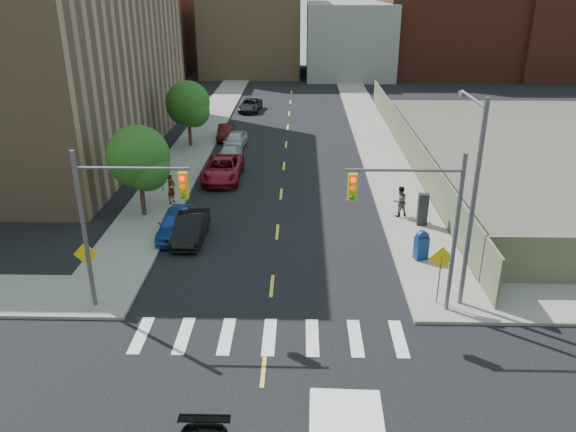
{
  "coord_description": "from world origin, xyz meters",
  "views": [
    {
      "loc": [
        1.29,
        -14.53,
        13.04
      ],
      "look_at": [
        0.66,
        11.56,
        2.0
      ],
      "focal_mm": 35.0,
      "sensor_mm": 36.0,
      "label": 1
    }
  ],
  "objects_px": {
    "parked_car_red": "(223,169)",
    "parked_car_black": "(191,228)",
    "parked_car_grey": "(250,105)",
    "parked_car_maroon": "(226,132)",
    "parked_car_white": "(236,140)",
    "parked_car_blue": "(176,223)",
    "mailbox": "(421,245)",
    "pedestrian_west": "(171,189)",
    "pedestrian_east": "(400,201)",
    "payphone": "(423,209)",
    "parked_car_silver": "(229,155)"
  },
  "relations": [
    {
      "from": "parked_car_blue",
      "to": "parked_car_white",
      "type": "distance_m",
      "value": 17.63
    },
    {
      "from": "parked_car_grey",
      "to": "parked_car_maroon",
      "type": "bearing_deg",
      "value": -90.79
    },
    {
      "from": "parked_car_maroon",
      "to": "parked_car_grey",
      "type": "distance_m",
      "value": 11.56
    },
    {
      "from": "parked_car_red",
      "to": "mailbox",
      "type": "relative_size",
      "value": 3.67
    },
    {
      "from": "parked_car_red",
      "to": "parked_car_black",
      "type": "bearing_deg",
      "value": -92.16
    },
    {
      "from": "parked_car_black",
      "to": "payphone",
      "type": "bearing_deg",
      "value": 9.32
    },
    {
      "from": "parked_car_white",
      "to": "parked_car_grey",
      "type": "distance_m",
      "value": 14.17
    },
    {
      "from": "parked_car_maroon",
      "to": "pedestrian_east",
      "type": "relative_size",
      "value": 2.04
    },
    {
      "from": "mailbox",
      "to": "pedestrian_west",
      "type": "distance_m",
      "value": 15.82
    },
    {
      "from": "parked_car_blue",
      "to": "pedestrian_west",
      "type": "xyz_separation_m",
      "value": [
        -1.24,
        4.54,
        0.33
      ]
    },
    {
      "from": "mailbox",
      "to": "pedestrian_west",
      "type": "xyz_separation_m",
      "value": [
        -14.03,
        7.3,
        0.18
      ]
    },
    {
      "from": "parked_car_white",
      "to": "parked_car_grey",
      "type": "xyz_separation_m",
      "value": [
        0.0,
        14.17,
        -0.03
      ]
    },
    {
      "from": "parked_car_black",
      "to": "parked_car_grey",
      "type": "relative_size",
      "value": 0.93
    },
    {
      "from": "pedestrian_west",
      "to": "parked_car_black",
      "type": "bearing_deg",
      "value": -134.92
    },
    {
      "from": "parked_car_blue",
      "to": "parked_car_grey",
      "type": "distance_m",
      "value": 31.78
    },
    {
      "from": "mailbox",
      "to": "parked_car_grey",
      "type": "bearing_deg",
      "value": 91.78
    },
    {
      "from": "parked_car_blue",
      "to": "mailbox",
      "type": "xyz_separation_m",
      "value": [
        12.8,
        -2.75,
        0.15
      ]
    },
    {
      "from": "parked_car_blue",
      "to": "parked_car_maroon",
      "type": "height_order",
      "value": "parked_car_blue"
    },
    {
      "from": "parked_car_white",
      "to": "parked_car_grey",
      "type": "height_order",
      "value": "parked_car_white"
    },
    {
      "from": "parked_car_blue",
      "to": "payphone",
      "type": "xyz_separation_m",
      "value": [
        13.68,
        1.52,
        0.34
      ]
    },
    {
      "from": "parked_car_red",
      "to": "parked_car_silver",
      "type": "height_order",
      "value": "parked_car_red"
    },
    {
      "from": "parked_car_white",
      "to": "mailbox",
      "type": "xyz_separation_m",
      "value": [
        11.5,
        -20.34,
        0.22
      ]
    },
    {
      "from": "parked_car_white",
      "to": "parked_car_maroon",
      "type": "bearing_deg",
      "value": 118.71
    },
    {
      "from": "parked_car_white",
      "to": "parked_car_blue",
      "type": "bearing_deg",
      "value": -89.09
    },
    {
      "from": "parked_car_blue",
      "to": "pedestrian_west",
      "type": "relative_size",
      "value": 2.35
    },
    {
      "from": "parked_car_red",
      "to": "parked_car_white",
      "type": "bearing_deg",
      "value": 90.27
    },
    {
      "from": "parked_car_blue",
      "to": "mailbox",
      "type": "relative_size",
      "value": 2.83
    },
    {
      "from": "parked_car_silver",
      "to": "payphone",
      "type": "distance_m",
      "value": 17.06
    },
    {
      "from": "parked_car_red",
      "to": "pedestrian_west",
      "type": "xyz_separation_m",
      "value": [
        -2.54,
        -4.9,
        0.29
      ]
    },
    {
      "from": "payphone",
      "to": "pedestrian_east",
      "type": "xyz_separation_m",
      "value": [
        -1.09,
        1.2,
        -0.0
      ]
    },
    {
      "from": "parked_car_white",
      "to": "parked_car_black",
      "type": "bearing_deg",
      "value": -86.2
    },
    {
      "from": "parked_car_maroon",
      "to": "pedestrian_west",
      "type": "relative_size",
      "value": 2.05
    },
    {
      "from": "parked_car_red",
      "to": "payphone",
      "type": "distance_m",
      "value": 14.7
    },
    {
      "from": "parked_car_black",
      "to": "pedestrian_east",
      "type": "xyz_separation_m",
      "value": [
        11.71,
        3.21,
        0.38
      ]
    },
    {
      "from": "parked_car_blue",
      "to": "parked_car_red",
      "type": "xyz_separation_m",
      "value": [
        1.3,
        9.44,
        0.04
      ]
    },
    {
      "from": "pedestrian_west",
      "to": "pedestrian_east",
      "type": "bearing_deg",
      "value": -75.22
    },
    {
      "from": "parked_car_grey",
      "to": "parked_car_silver",
      "type": "bearing_deg",
      "value": -85.01
    },
    {
      "from": "payphone",
      "to": "pedestrian_east",
      "type": "relative_size",
      "value": 1.0
    },
    {
      "from": "parked_car_blue",
      "to": "parked_car_maroon",
      "type": "xyz_separation_m",
      "value": [
        0.14,
        20.25,
        -0.11
      ]
    },
    {
      "from": "parked_car_red",
      "to": "parked_car_maroon",
      "type": "bearing_deg",
      "value": 96.41
    },
    {
      "from": "parked_car_white",
      "to": "payphone",
      "type": "distance_m",
      "value": 20.28
    },
    {
      "from": "parked_car_silver",
      "to": "parked_car_grey",
      "type": "xyz_separation_m",
      "value": [
        0.0,
        18.5,
        0.02
      ]
    },
    {
      "from": "parked_car_maroon",
      "to": "payphone",
      "type": "bearing_deg",
      "value": -56.55
    },
    {
      "from": "pedestrian_west",
      "to": "pedestrian_east",
      "type": "xyz_separation_m",
      "value": [
        13.82,
        -1.82,
        0.01
      ]
    },
    {
      "from": "pedestrian_west",
      "to": "parked_car_blue",
      "type": "bearing_deg",
      "value": -142.48
    },
    {
      "from": "payphone",
      "to": "pedestrian_east",
      "type": "bearing_deg",
      "value": 133.82
    },
    {
      "from": "payphone",
      "to": "pedestrian_west",
      "type": "bearing_deg",
      "value": 170.18
    },
    {
      "from": "parked_car_black",
      "to": "pedestrian_west",
      "type": "height_order",
      "value": "pedestrian_west"
    },
    {
      "from": "parked_car_silver",
      "to": "pedestrian_east",
      "type": "distance_m",
      "value": 15.44
    },
    {
      "from": "parked_car_blue",
      "to": "parked_car_grey",
      "type": "bearing_deg",
      "value": 87.0
    }
  ]
}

